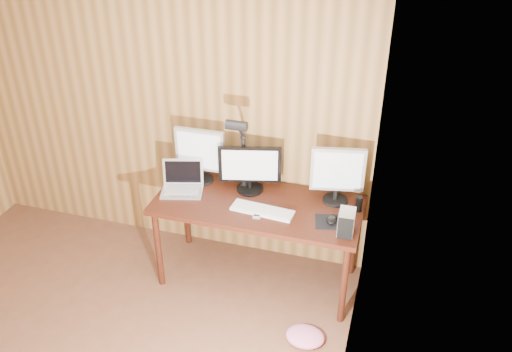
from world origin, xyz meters
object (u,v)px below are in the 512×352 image
at_px(phone, 257,214).
at_px(keyboard, 262,210).
at_px(laptop, 183,183).
at_px(monitor_center, 250,168).
at_px(speaker, 359,204).
at_px(desk_lamp, 240,144).
at_px(monitor_left, 200,154).
at_px(mouse, 332,220).
at_px(monitor_right, 337,174).
at_px(hard_drive, 346,222).
at_px(desk, 260,211).

bearing_deg(phone, keyboard, 57.63).
bearing_deg(laptop, monitor_center, -0.14).
distance_m(speaker, desk_lamp, 1.00).
height_order(monitor_center, monitor_left, monitor_left).
xyz_separation_m(monitor_left, phone, (0.58, -0.35, -0.24)).
distance_m(mouse, desk_lamp, 0.89).
bearing_deg(monitor_right, phone, -157.88).
height_order(monitor_right, phone, monitor_right).
bearing_deg(keyboard, hard_drive, -3.09).
height_order(monitor_right, desk_lamp, desk_lamp).
relative_size(desk, monitor_right, 3.49).
bearing_deg(hard_drive, desk_lamp, 158.96).
height_order(desk, laptop, laptop).
bearing_deg(laptop, desk_lamp, -3.77).
distance_m(monitor_left, desk_lamp, 0.41).
relative_size(desk, phone, 13.81).
bearing_deg(monitor_center, phone, -78.31).
height_order(monitor_center, hard_drive, monitor_center).
bearing_deg(desk_lamp, laptop, -161.67).
distance_m(monitor_left, mouse, 1.18).
relative_size(laptop, mouse, 3.23).
height_order(monitor_center, phone, monitor_center).
relative_size(monitor_left, speaker, 3.83).
xyz_separation_m(monitor_left, desk_lamp, (0.36, -0.08, 0.18)).
height_order(desk, mouse, mouse).
xyz_separation_m(desk, hard_drive, (0.70, -0.26, 0.21)).
height_order(mouse, desk_lamp, desk_lamp).
height_order(monitor_right, hard_drive, monitor_right).
bearing_deg(monitor_center, hard_drive, -37.44).
bearing_deg(phone, monitor_right, 25.49).
height_order(desk, phone, phone).
height_order(monitor_center, mouse, monitor_center).
xyz_separation_m(desk, speaker, (0.75, 0.04, 0.18)).
relative_size(keyboard, hard_drive, 2.72).
bearing_deg(monitor_left, monitor_right, -0.58).
bearing_deg(monitor_left, keyboard, -26.65).
xyz_separation_m(desk, laptop, (-0.63, -0.05, 0.18)).
bearing_deg(monitor_left, laptop, -120.07).
distance_m(mouse, speaker, 0.27).
distance_m(monitor_right, laptop, 1.22).
bearing_deg(mouse, monitor_left, 167.59).
bearing_deg(laptop, keyboard, -25.41).
xyz_separation_m(monitor_center, mouse, (0.70, -0.26, -0.17)).
distance_m(desk, keyboard, 0.23).
relative_size(mouse, speaker, 0.97).
height_order(keyboard, speaker, speaker).
bearing_deg(monitor_right, keyboard, -160.99).
height_order(monitor_left, speaker, monitor_left).
xyz_separation_m(mouse, hard_drive, (0.12, -0.10, 0.07)).
bearing_deg(mouse, monitor_center, 161.70).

